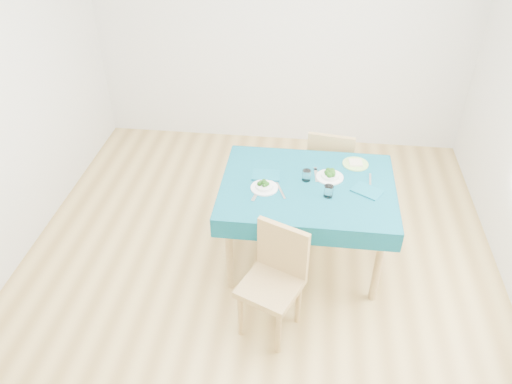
# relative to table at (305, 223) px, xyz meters

# --- Properties ---
(room_shell) EXTENTS (4.02, 4.52, 2.73)m
(room_shell) POSITION_rel_table_xyz_m (-0.37, -0.26, 0.97)
(room_shell) COLOR #A78445
(room_shell) RESTS_ON ground
(table) EXTENTS (1.33, 1.01, 0.76)m
(table) POSITION_rel_table_xyz_m (0.00, 0.00, 0.00)
(table) COLOR #084D5F
(table) RESTS_ON ground
(chair_near) EXTENTS (0.52, 0.54, 0.96)m
(chair_near) POSITION_rel_table_xyz_m (-0.21, -0.78, 0.10)
(chair_near) COLOR #A5844D
(chair_near) RESTS_ON ground
(chair_far) EXTENTS (0.47, 0.50, 1.02)m
(chair_far) POSITION_rel_table_xyz_m (0.20, 0.80, 0.13)
(chair_far) COLOR #A5844D
(chair_far) RESTS_ON ground
(bowl_near) EXTENTS (0.21, 0.21, 0.06)m
(bowl_near) POSITION_rel_table_xyz_m (-0.33, -0.09, 0.41)
(bowl_near) COLOR white
(bowl_near) RESTS_ON table
(bowl_far) EXTENTS (0.21, 0.21, 0.07)m
(bowl_far) POSITION_rel_table_xyz_m (0.17, 0.11, 0.41)
(bowl_far) COLOR white
(bowl_far) RESTS_ON table
(fork_near) EXTENTS (0.06, 0.20, 0.00)m
(fork_near) POSITION_rel_table_xyz_m (-0.38, -0.16, 0.38)
(fork_near) COLOR silver
(fork_near) RESTS_ON table
(knife_near) EXTENTS (0.10, 0.21, 0.00)m
(knife_near) POSITION_rel_table_xyz_m (-0.20, -0.10, 0.38)
(knife_near) COLOR silver
(knife_near) RESTS_ON table
(fork_far) EXTENTS (0.04, 0.19, 0.00)m
(fork_far) POSITION_rel_table_xyz_m (0.06, 0.14, 0.38)
(fork_far) COLOR silver
(fork_far) RESTS_ON table
(knife_far) EXTENTS (0.03, 0.22, 0.00)m
(knife_far) POSITION_rel_table_xyz_m (0.48, 0.10, 0.38)
(knife_far) COLOR silver
(knife_far) RESTS_ON table
(napkin_near) EXTENTS (0.22, 0.16, 0.01)m
(napkin_near) POSITION_rel_table_xyz_m (-0.33, 0.08, 0.39)
(napkin_near) COLOR #0C5669
(napkin_near) RESTS_ON table
(napkin_far) EXTENTS (0.26, 0.24, 0.01)m
(napkin_far) POSITION_rel_table_xyz_m (0.45, -0.03, 0.39)
(napkin_far) COLOR #0C5669
(napkin_far) RESTS_ON table
(tumbler_center) EXTENTS (0.07, 0.07, 0.09)m
(tumbler_center) POSITION_rel_table_xyz_m (-0.02, 0.06, 0.42)
(tumbler_center) COLOR white
(tumbler_center) RESTS_ON table
(tumbler_side) EXTENTS (0.07, 0.07, 0.09)m
(tumbler_side) POSITION_rel_table_xyz_m (0.15, -0.13, 0.42)
(tumbler_side) COLOR white
(tumbler_side) RESTS_ON table
(side_plate) EXTENTS (0.21, 0.21, 0.01)m
(side_plate) POSITION_rel_table_xyz_m (0.37, 0.33, 0.38)
(side_plate) COLOR #98CD64
(side_plate) RESTS_ON table
(bread_slice) EXTENTS (0.11, 0.11, 0.02)m
(bread_slice) POSITION_rel_table_xyz_m (0.37, 0.33, 0.40)
(bread_slice) COLOR beige
(bread_slice) RESTS_ON side_plate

